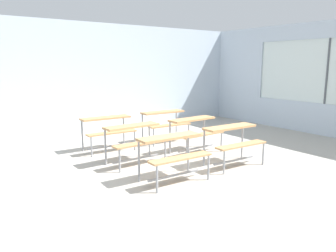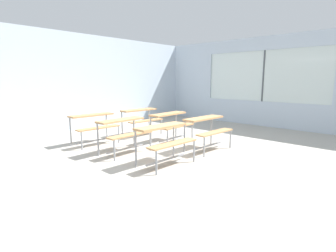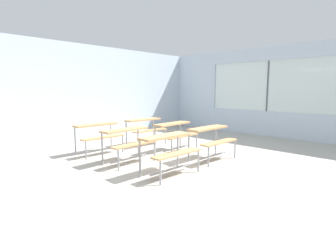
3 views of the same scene
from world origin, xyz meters
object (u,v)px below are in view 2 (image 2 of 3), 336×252
(desk_bench_r0c0, at_px, (165,135))
(desk_bench_r2c1, at_px, (141,116))
(desk_bench_r1c0, at_px, (124,128))
(desk_bench_r2c0, at_px, (94,122))
(desk_bench_r1c1, at_px, (171,120))
(desk_bench_r0c1, at_px, (207,126))

(desk_bench_r0c0, bearing_deg, desk_bench_r2c1, 59.54)
(desk_bench_r1c0, bearing_deg, desk_bench_r2c0, 88.91)
(desk_bench_r1c1, bearing_deg, desk_bench_r1c0, 175.05)
(desk_bench_r0c1, relative_size, desk_bench_r1c1, 1.00)
(desk_bench_r0c1, xyz_separation_m, desk_bench_r2c0, (-1.47, 2.35, 0.00))
(desk_bench_r2c0, relative_size, desk_bench_r2c1, 0.99)
(desk_bench_r1c0, xyz_separation_m, desk_bench_r1c1, (1.45, -0.06, 0.00))
(desk_bench_r0c1, distance_m, desk_bench_r1c1, 1.11)
(desk_bench_r2c1, bearing_deg, desk_bench_r1c0, -139.72)
(desk_bench_r1c0, bearing_deg, desk_bench_r0c0, -89.65)
(desk_bench_r0c1, distance_m, desk_bench_r2c1, 2.34)
(desk_bench_r0c1, height_order, desk_bench_r2c1, same)
(desk_bench_r0c1, bearing_deg, desk_bench_r2c1, 90.68)
(desk_bench_r1c0, relative_size, desk_bench_r1c1, 0.99)
(desk_bench_r1c1, relative_size, desk_bench_r2c0, 1.00)
(desk_bench_r0c0, xyz_separation_m, desk_bench_r0c1, (1.42, 0.02, 0.00))
(desk_bench_r1c1, height_order, desk_bench_r2c1, same)
(desk_bench_r1c1, bearing_deg, desk_bench_r2c0, 137.25)
(desk_bench_r0c1, distance_m, desk_bench_r1c0, 1.87)
(desk_bench_r0c0, distance_m, desk_bench_r2c0, 2.37)
(desk_bench_r1c0, height_order, desk_bench_r2c0, same)
(desk_bench_r2c0, height_order, desk_bench_r2c1, same)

